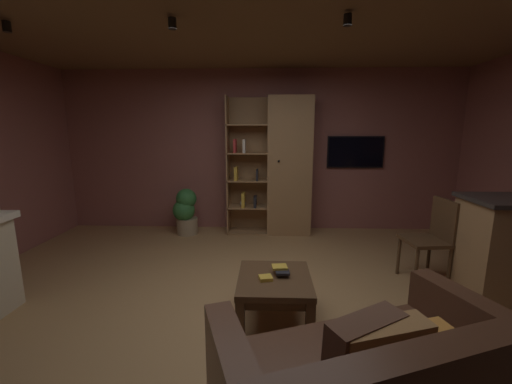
{
  "coord_description": "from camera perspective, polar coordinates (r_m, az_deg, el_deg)",
  "views": [
    {
      "loc": [
        0.11,
        -2.6,
        1.63
      ],
      "look_at": [
        0.0,
        0.4,
        1.05
      ],
      "focal_mm": 22.05,
      "sensor_mm": 36.0,
      "label": 1
    }
  ],
  "objects": [
    {
      "name": "table_book_0",
      "position": [
        2.7,
        1.76,
        -15.31
      ],
      "size": [
        0.12,
        0.12,
        0.03
      ],
      "primitive_type": "cube",
      "rotation": [
        0.0,
        0.0,
        0.23
      ],
      "color": "gold",
      "rests_on": "coffee_table"
    },
    {
      "name": "table_book_1",
      "position": [
        2.75,
        4.83,
        -14.3
      ],
      "size": [
        0.12,
        0.1,
        0.02
      ],
      "primitive_type": "cube",
      "rotation": [
        0.0,
        0.0,
        0.05
      ],
      "color": "black",
      "rests_on": "coffee_table"
    },
    {
      "name": "potted_floor_plant",
      "position": [
        5.15,
        -12.66,
        -3.37
      ],
      "size": [
        0.38,
        0.37,
        0.74
      ],
      "color": "#9E896B",
      "rests_on": "ground"
    },
    {
      "name": "table_book_2",
      "position": [
        2.8,
        4.29,
        -13.4
      ],
      "size": [
        0.14,
        0.12,
        0.02
      ],
      "primitive_type": "cube",
      "rotation": [
        0.0,
        0.0,
        0.12
      ],
      "color": "gold",
      "rests_on": "coffee_table"
    },
    {
      "name": "track_light_spot_2",
      "position": [
        3.07,
        16.29,
        27.77
      ],
      "size": [
        0.07,
        0.07,
        0.09
      ],
      "primitive_type": "cylinder",
      "color": "black"
    },
    {
      "name": "track_light_spot_0",
      "position": [
        3.83,
        -38.48,
        22.42
      ],
      "size": [
        0.07,
        0.07,
        0.09
      ],
      "primitive_type": "cylinder",
      "color": "black"
    },
    {
      "name": "window_pane_back",
      "position": [
        5.24,
        -1.8,
        6.17
      ],
      "size": [
        0.68,
        0.01,
        0.79
      ],
      "primitive_type": "cube",
      "color": "white"
    },
    {
      "name": "floor",
      "position": [
        3.07,
        -0.29,
        -21.3
      ],
      "size": [
        6.44,
        5.23,
        0.02
      ],
      "primitive_type": "cube",
      "color": "#A37A4C",
      "rests_on": "ground"
    },
    {
      "name": "wall_back",
      "position": [
        5.26,
        0.9,
        7.38
      ],
      "size": [
        6.56,
        0.06,
        2.61
      ],
      "primitive_type": "cube",
      "color": "#8E544C",
      "rests_on": "ground"
    },
    {
      "name": "bookshelf_cabinet",
      "position": [
        5.01,
        4.99,
        4.45
      ],
      "size": [
        1.32,
        0.41,
        2.16
      ],
      "color": "#997047",
      "rests_on": "ground"
    },
    {
      "name": "track_light_spot_1",
      "position": [
        3.14,
        -14.94,
        27.43
      ],
      "size": [
        0.07,
        0.07,
        0.09
      ],
      "primitive_type": "cylinder",
      "color": "black"
    },
    {
      "name": "coffee_table",
      "position": [
        2.79,
        3.36,
        -16.69
      ],
      "size": [
        0.62,
        0.67,
        0.42
      ],
      "color": "#4C331E",
      "rests_on": "ground"
    },
    {
      "name": "wall_mounted_tv",
      "position": [
        5.38,
        17.57,
        6.94
      ],
      "size": [
        0.9,
        0.06,
        0.51
      ],
      "color": "black"
    },
    {
      "name": "dining_chair",
      "position": [
        3.93,
        29.43,
        -6.77
      ],
      "size": [
        0.46,
        0.46,
        0.92
      ],
      "color": "#4C331E",
      "rests_on": "ground"
    }
  ]
}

